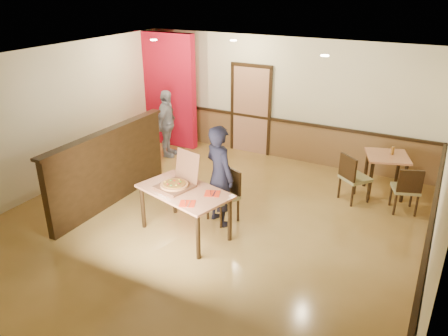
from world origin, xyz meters
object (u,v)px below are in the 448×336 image
object	(u,v)px
main_table	(184,196)
side_chair_left	(353,176)
diner_chair	(226,193)
side_chair_right	(407,188)
side_table	(386,164)
passerby	(167,124)
condiment	(393,151)
diner	(220,176)
pizza_box	(177,183)

from	to	relation	value
main_table	side_chair_left	size ratio (longest dim) A/B	1.78
diner_chair	side_chair_right	size ratio (longest dim) A/B	1.03
side_table	passerby	bearing A→B (deg)	-176.51
side_chair_left	condiment	distance (m)	0.97
main_table	diner_chair	world-z (taller)	diner_chair
condiment	side_chair_right	bearing A→B (deg)	-59.99
side_chair_right	diner	distance (m)	3.40
side_chair_left	passerby	world-z (taller)	passerby
side_chair_left	side_chair_right	distance (m)	0.97
side_chair_left	side_table	xyz separation A→B (m)	(0.49, 0.61, 0.13)
side_chair_left	condiment	xyz separation A→B (m)	(0.56, 0.69, 0.38)
diner_chair	diner	bearing A→B (deg)	-85.11
side_table	diner_chair	bearing A→B (deg)	-134.48
main_table	side_table	world-z (taller)	side_table
pizza_box	passerby	bearing A→B (deg)	141.16
passerby	condiment	xyz separation A→B (m)	(5.01, 0.39, 0.10)
diner_chair	side_chair_left	size ratio (longest dim) A/B	0.98
side_chair_left	main_table	bearing A→B (deg)	87.28
side_table	diner	xyz separation A→B (m)	(-2.34, -2.48, 0.25)
diner_chair	passerby	size ratio (longest dim) A/B	0.58
side_chair_left	pizza_box	xyz separation A→B (m)	(-2.34, -2.43, 0.36)
diner_chair	side_table	bearing A→B (deg)	69.86
side_chair_right	side_table	distance (m)	0.79
diner_chair	side_chair_right	bearing A→B (deg)	56.25
main_table	side_chair_left	world-z (taller)	side_chair_left
passerby	pizza_box	size ratio (longest dim) A/B	2.25
pizza_box	condiment	distance (m)	4.26
side_chair_left	side_chair_right	world-z (taller)	side_chair_left
side_table	diner	bearing A→B (deg)	-133.42
side_chair_right	passerby	distance (m)	5.43
main_table	diner	xyz separation A→B (m)	(0.32, 0.61, 0.19)
diner_chair	passerby	world-z (taller)	passerby
side_chair_left	diner	distance (m)	2.66
pizza_box	condiment	size ratio (longest dim) A/B	4.74
main_table	diner	distance (m)	0.71
side_table	pizza_box	size ratio (longest dim) A/B	1.37
side_chair_right	pizza_box	xyz separation A→B (m)	(-3.31, -2.42, 0.39)
pizza_box	diner	bearing A→B (deg)	61.84
main_table	pizza_box	xyz separation A→B (m)	(-0.17, 0.05, 0.18)
diner	pizza_box	distance (m)	0.74
main_table	pizza_box	size ratio (longest dim) A/B	2.37
passerby	side_table	bearing A→B (deg)	-100.20
pizza_box	diner_chair	bearing A→B (deg)	65.51
passerby	condiment	distance (m)	5.02
side_table	diner	world-z (taller)	diner
side_chair_left	side_chair_right	bearing A→B (deg)	-142.00
main_table	condiment	distance (m)	4.19
main_table	side_chair_left	bearing A→B (deg)	64.02
main_table	pizza_box	distance (m)	0.26
diner	pizza_box	world-z (taller)	diner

